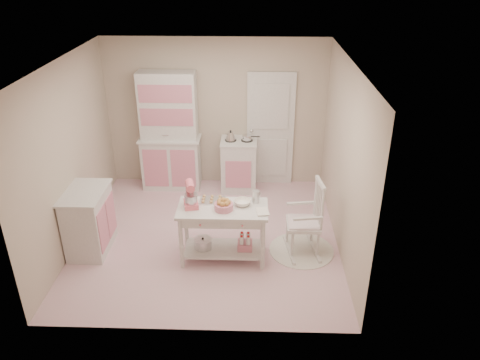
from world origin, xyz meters
The scene contains 14 objects.
room_shell centered at (0.00, 0.00, 1.65)m, with size 3.84×3.84×2.62m.
door centered at (0.95, 1.87, 1.02)m, with size 0.82×0.05×2.04m, color silver.
hutch centered at (-0.80, 1.66, 1.04)m, with size 1.06×0.50×2.08m, color silver.
stove centered at (0.40, 1.61, 0.46)m, with size 0.62×0.57×0.92m, color silver.
base_cabinet centered at (-1.63, -0.34, 0.46)m, with size 0.54×0.84×0.92m, color silver.
lace_rug centered at (1.37, -0.31, 0.01)m, with size 0.92×0.92×0.01m, color white.
rocking_chair centered at (1.37, -0.31, 0.55)m, with size 0.48×0.72×1.10m, color silver.
work_table centered at (0.26, -0.50, 0.40)m, with size 1.20×0.60×0.80m, color silver.
stand_mixer centered at (-0.16, -0.48, 0.97)m, with size 0.20×0.28×0.34m, color #FF6B7F.
cookie_tray centered at (0.11, -0.32, 0.81)m, with size 0.34×0.24×0.02m, color silver.
bread_basket centered at (0.28, -0.55, 0.85)m, with size 0.25×0.25×0.09m, color pink.
mixing_bowl centered at (0.52, -0.42, 0.84)m, with size 0.23×0.23×0.07m, color white.
metal_pitcher centered at (0.70, -0.34, 0.89)m, with size 0.10×0.10×0.17m, color silver.
recipe_book centered at (0.71, -0.62, 0.81)m, with size 0.16×0.21×0.02m, color white.
Camera 1 is at (0.67, -5.87, 3.89)m, focal length 35.00 mm.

